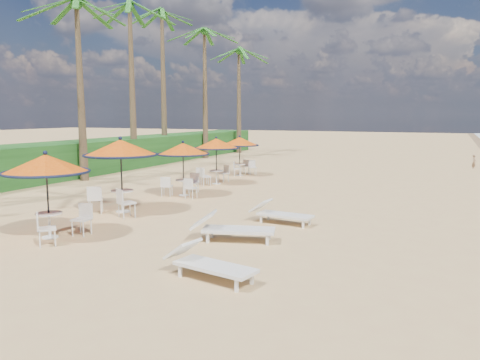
% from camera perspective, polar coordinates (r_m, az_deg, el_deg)
% --- Properties ---
extents(ground, '(160.00, 160.00, 0.00)m').
position_cam_1_polar(ground, '(10.75, -5.35, -9.74)').
color(ground, tan).
rests_on(ground, ground).
extents(scrub_hedge, '(3.00, 40.00, 1.80)m').
position_cam_1_polar(scrub_hedge, '(27.32, -18.79, 2.62)').
color(scrub_hedge, '#194716').
rests_on(scrub_hedge, ground).
extents(station_0, '(2.24, 2.24, 2.34)m').
position_cam_1_polar(station_0, '(13.22, -22.35, 0.93)').
color(station_0, black).
rests_on(station_0, ground).
extents(station_1, '(2.45, 2.45, 2.55)m').
position_cam_1_polar(station_1, '(15.99, -14.48, 3.00)').
color(station_1, black).
rests_on(station_1, ground).
extents(station_2, '(2.14, 2.14, 2.23)m').
position_cam_1_polar(station_2, '(18.89, -6.95, 2.98)').
color(station_2, black).
rests_on(station_2, ground).
extents(station_3, '(2.15, 2.15, 2.25)m').
position_cam_1_polar(station_3, '(21.97, -3.02, 3.76)').
color(station_3, black).
rests_on(station_3, ground).
extents(station_4, '(2.07, 2.07, 2.16)m').
position_cam_1_polar(station_4, '(25.04, 0.06, 4.14)').
color(station_4, black).
rests_on(station_4, ground).
extents(lounger_near, '(2.08, 1.00, 0.72)m').
position_cam_1_polar(lounger_near, '(9.53, -4.06, -9.98)').
color(lounger_near, silver).
rests_on(lounger_near, ground).
extents(lounger_mid, '(2.27, 1.27, 0.78)m').
position_cam_1_polar(lounger_mid, '(12.19, -1.22, -5.80)').
color(lounger_mid, silver).
rests_on(lounger_mid, ground).
extents(lounger_far, '(1.99, 0.80, 0.70)m').
position_cam_1_polar(lounger_far, '(14.19, 4.78, -4.00)').
color(lounger_far, silver).
rests_on(lounger_far, ground).
extents(palm_3, '(5.00, 5.00, 8.73)m').
position_cam_1_polar(palm_3, '(24.82, -19.26, 18.48)').
color(palm_3, brown).
rests_on(palm_3, ground).
extents(palm_4, '(5.00, 5.00, 9.70)m').
position_cam_1_polar(palm_4, '(29.29, -13.28, 18.84)').
color(palm_4, brown).
rests_on(palm_4, ground).
extents(palm_5, '(5.00, 5.00, 10.36)m').
position_cam_1_polar(palm_5, '(34.06, -9.50, 18.43)').
color(palm_5, brown).
rests_on(palm_5, ground).
extents(palm_6, '(5.00, 5.00, 9.55)m').
position_cam_1_polar(palm_6, '(35.77, -4.35, 16.79)').
color(palm_6, brown).
rests_on(palm_6, ground).
extents(palm_7, '(5.00, 5.00, 8.74)m').
position_cam_1_polar(palm_7, '(40.28, -0.13, 14.72)').
color(palm_7, brown).
rests_on(palm_7, ground).
extents(person, '(0.32, 0.38, 0.91)m').
position_cam_1_polar(person, '(31.54, 26.64, 2.05)').
color(person, '#866244').
rests_on(person, ground).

